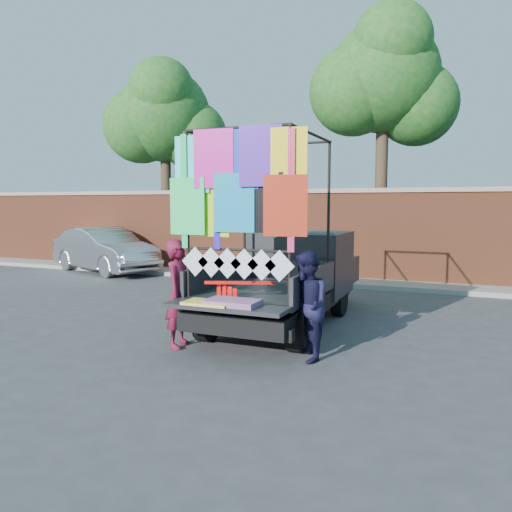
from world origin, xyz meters
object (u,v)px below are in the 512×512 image
at_px(pickup_truck, 293,276).
at_px(sedan, 105,250).
at_px(woman, 179,293).
at_px(man, 306,306).

xyz_separation_m(pickup_truck, sedan, (-7.65, 3.85, -0.11)).
distance_m(sedan, woman, 9.18).
xyz_separation_m(sedan, man, (8.64, -6.22, 0.06)).
bearing_deg(woman, man, -95.63).
bearing_deg(pickup_truck, sedan, 153.29).
distance_m(woman, man, 1.99).
xyz_separation_m(sedan, woman, (6.66, -6.31, 0.11)).
bearing_deg(sedan, man, -104.89).
distance_m(pickup_truck, woman, 2.65).
relative_size(pickup_truck, man, 3.35).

